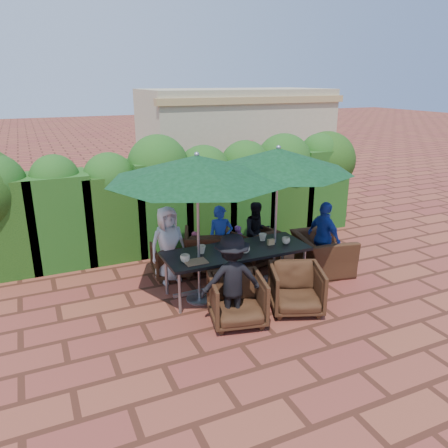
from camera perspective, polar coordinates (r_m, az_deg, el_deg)
name	(u,v)px	position (r m, az deg, el deg)	size (l,w,h in m)	color
ground	(227,288)	(7.77, 0.41, -8.30)	(80.00, 80.00, 0.00)	brown
dining_table	(237,254)	(7.41, 1.65, -3.92)	(2.49, 0.90, 0.75)	black
umbrella_left	(197,168)	(6.64, -3.54, 7.30)	(2.79, 2.79, 2.46)	gray
umbrella_right	(278,160)	(7.38, 7.07, 8.29)	(2.51, 2.51, 2.46)	gray
chair_far_left	(171,258)	(8.14, -6.95, -4.48)	(0.67, 0.62, 0.69)	black
chair_far_mid	(207,247)	(8.36, -2.21, -3.07)	(0.84, 0.79, 0.87)	black
chair_far_right	(253,245)	(8.61, 3.85, -2.73)	(0.76, 0.71, 0.78)	black
chair_near_left	(237,298)	(6.57, 1.73, -9.60)	(0.79, 0.74, 0.81)	black
chair_near_right	(296,287)	(6.98, 9.41, -8.11)	(0.78, 0.73, 0.80)	black
chair_end_right	(323,247)	(8.46, 12.77, -2.97)	(1.08, 0.71, 0.95)	black
adult_far_left	(168,244)	(7.84, -7.33, -2.65)	(0.69, 0.41, 1.39)	silver
adult_far_mid	(221,239)	(8.18, -0.44, -2.00)	(0.46, 0.37, 1.28)	#1D399F
adult_far_right	(257,232)	(8.69, 4.33, -1.05)	(0.58, 0.36, 1.21)	black
adult_near_left	(232,280)	(6.43, 1.04, -7.27)	(0.90, 0.41, 1.41)	black
adult_end_right	(324,238)	(8.32, 12.92, -1.77)	(0.81, 0.40, 1.37)	#1D399F
child_left	(196,252)	(8.27, -3.65, -3.63)	(0.28, 0.23, 0.79)	#D24A68
child_right	(239,245)	(8.58, 1.91, -2.75)	(0.28, 0.23, 0.79)	#924697
pedestrian_a	(218,184)	(11.89, -0.81, 5.23)	(1.46, 0.52, 1.57)	#268C2C
pedestrian_b	(246,175)	(12.24, 2.93, 6.45)	(0.92, 0.56, 1.92)	#D24A68
pedestrian_c	(274,180)	(12.59, 6.56, 5.76)	(0.98, 0.45, 1.53)	gray
cup_a	(185,258)	(6.91, -5.11, -4.50)	(0.15, 0.15, 0.12)	beige
cup_b	(201,249)	(7.22, -2.98, -3.34)	(0.15, 0.15, 0.14)	beige
cup_c	(245,249)	(7.24, 2.81, -3.34)	(0.15, 0.15, 0.12)	beige
cup_d	(263,237)	(7.80, 5.06, -1.72)	(0.14, 0.14, 0.13)	beige
cup_e	(286,241)	(7.71, 8.09, -2.15)	(0.15, 0.15, 0.12)	beige
ketchup_bottle	(229,246)	(7.31, 0.67, -2.91)	(0.04, 0.04, 0.17)	#B20C0A
sauce_bottle	(233,244)	(7.41, 1.20, -2.60)	(0.04, 0.04, 0.17)	#4C230C
serving_tray	(196,262)	(6.90, -3.70, -4.94)	(0.35, 0.25, 0.02)	#9B704B
number_block_left	(228,248)	(7.31, 0.47, -3.19)	(0.12, 0.06, 0.10)	tan
number_block_right	(271,242)	(7.63, 6.15, -2.35)	(0.12, 0.06, 0.10)	tan
hedge_wall	(178,188)	(9.33, -5.97, 4.76)	(9.10, 1.60, 2.45)	#12340E
building	(235,138)	(14.88, 1.44, 11.10)	(6.20, 3.08, 3.20)	#B8AE89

